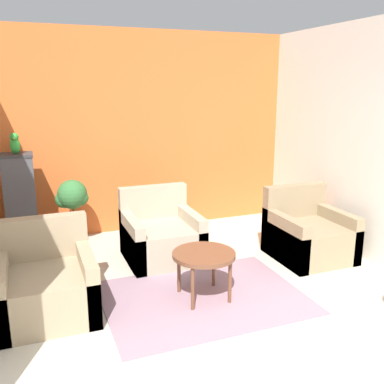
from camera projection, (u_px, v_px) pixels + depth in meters
wall_back_accent at (144, 133)px, 6.03m from camera, size 4.40×0.06×2.79m
wall_right at (362, 142)px, 5.07m from camera, size 0.06×3.73×2.79m
area_rug at (204, 297)px, 4.24m from camera, size 1.94×1.44×0.01m
coffee_table at (204, 258)px, 4.13m from camera, size 0.62×0.62×0.48m
armchair_left at (46, 286)px, 3.89m from camera, size 0.85×0.86×0.84m
armchair_right at (308, 235)px, 5.19m from camera, size 0.85×0.86×0.84m
armchair_middle at (161, 237)px, 5.14m from camera, size 0.85×0.86×0.84m
birdcage at (21, 208)px, 5.27m from camera, size 0.54×0.54×1.25m
parrot at (15, 144)px, 5.08m from camera, size 0.12×0.21×0.26m
potted_plant at (72, 201)px, 5.50m from camera, size 0.42×0.38×0.88m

